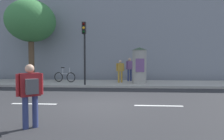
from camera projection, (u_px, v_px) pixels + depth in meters
The scene contains 11 objects.
ground_plane at pixel (95, 105), 7.70m from camera, with size 80.00×80.00×0.00m, color #2B2B2D.
sidewalk_curb at pixel (110, 83), 14.67m from camera, with size 36.00×4.00×0.15m, color #B2ADA3.
lane_markings at pixel (95, 105), 7.70m from camera, with size 25.80×0.16×0.01m.
building_backdrop at pixel (114, 26), 19.45m from camera, with size 36.00×5.00×10.20m, color gray.
traffic_light at pixel (84, 43), 12.91m from camera, with size 0.24×0.45×4.01m.
poster_column at pixel (139, 65), 13.94m from camera, with size 1.06×1.06×2.49m.
street_tree at pixel (31, 22), 15.58m from camera, with size 3.77×3.77×6.25m.
pedestrian_in_dark_shirt at pixel (30, 90), 4.95m from camera, with size 0.53×0.53×1.59m.
pedestrian_with_backpack at pixel (130, 67), 15.71m from camera, with size 0.56×0.46×1.79m.
pedestrian_with_bag at pixel (120, 69), 14.51m from camera, with size 0.58×0.48×1.62m.
bicycle_leaning at pixel (65, 77), 14.84m from camera, with size 1.73×0.51×1.09m.
Camera 1 is at (1.20, -7.57, 1.65)m, focal length 32.34 mm.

